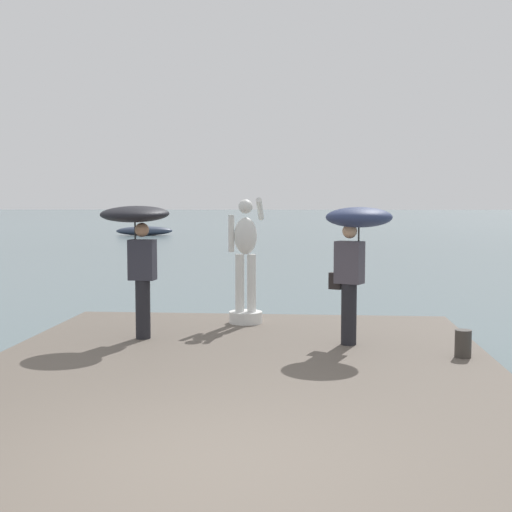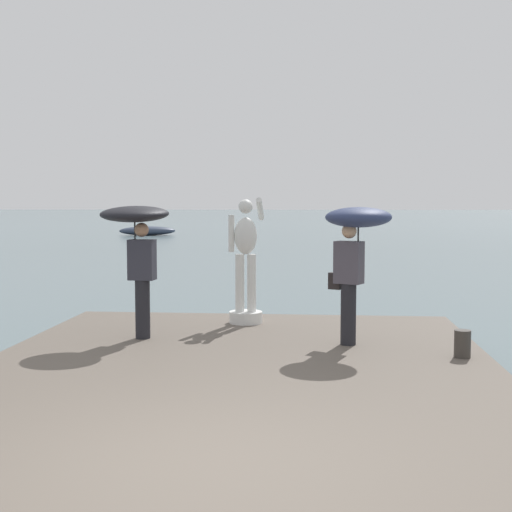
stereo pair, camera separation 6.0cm
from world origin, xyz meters
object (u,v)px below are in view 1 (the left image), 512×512
Objects in this scene: onlooker_right at (356,237)px; boat_near at (144,231)px; statue_white_figure at (246,269)px; onlooker_left at (137,233)px; mooring_bollard at (463,344)px.

boat_near is at bearing 108.03° from onlooker_right.
statue_white_figure is at bearing -73.58° from boat_near.
onlooker_left is 5.53× the size of mooring_bollard.
boat_near is (-11.36, 38.56, -0.97)m from statue_white_figure.
onlooker_left reaches higher than mooring_bollard.
onlooker_left is 3.21m from onlooker_right.
onlooker_left reaches higher than onlooker_right.
statue_white_figure reaches higher than mooring_bollard.
onlooker_right is at bearing -43.73° from statue_white_figure.
onlooker_left is at bearing -76.11° from boat_near.
boat_near is at bearing 103.89° from onlooker_left.
statue_white_figure is at bearing 43.69° from onlooker_left.
boat_near is (-9.88, 39.97, -1.64)m from onlooker_left.
onlooker_right is at bearing -4.23° from onlooker_left.
onlooker_right is 42.31m from boat_near.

